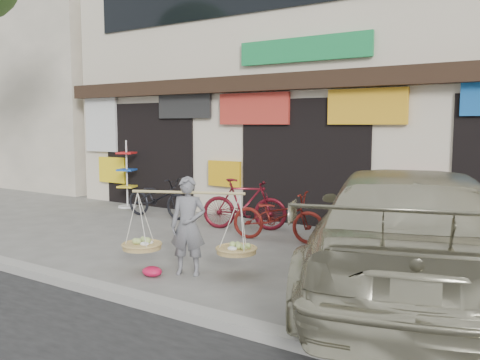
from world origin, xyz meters
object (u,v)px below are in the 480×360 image
Objects in this scene: bike_0 at (158,198)px; bike_1 at (244,204)px; street_vendor at (188,231)px; display_rack at (127,180)px; suv at (407,232)px; bike_2 at (278,216)px.

bike_1 reaches higher than bike_0.
display_rack is (-5.13, 3.74, 0.06)m from street_vendor.
bike_0 is 1.81m from display_rack.
bike_1 is 0.29× the size of suv.
bike_1 is at bearing 53.20° from bike_2.
street_vendor is 1.06× the size of bike_1.
bike_1 is 0.99× the size of bike_2.
street_vendor is 6.35m from display_rack.
bike_1 is (-1.05, 3.07, -0.12)m from street_vendor.
bike_0 is 3.54m from bike_2.
suv is at bearing -7.69° from street_vendor.
bike_0 is 2.41m from bike_1.
suv is (2.86, 0.82, 0.17)m from street_vendor.
street_vendor is at bearing 168.29° from bike_2.
bike_2 is 5.31m from display_rack.
bike_2 is at bearing -48.29° from suv.
bike_2 is (1.09, -0.53, -0.06)m from bike_1.
suv is (2.82, -1.73, 0.34)m from bike_2.
street_vendor is at bearing 176.57° from bike_1.
display_rack is (-5.17, 1.20, 0.24)m from bike_2.
bike_2 is 1.02× the size of display_rack.
bike_1 is at bearing 85.19° from street_vendor.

